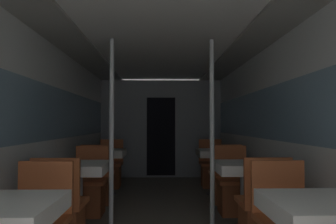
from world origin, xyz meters
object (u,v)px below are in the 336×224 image
object	(u,v)px
dining_table_right_0	(327,220)
support_pole_right_1	(212,133)
dining_table_left_2	(105,157)
chair_left_far_2	(110,172)
dining_table_left_1	(78,174)
support_pole_left_1	(112,133)
chair_left_near_1	(61,221)
dining_table_right_1	(245,173)
chair_right_far_2	(212,172)
chair_right_near_2	(225,184)
chair_left_near_2	(98,184)
chair_right_near_1	(262,219)
dining_table_right_2	(217,157)
chair_right_far_1	(233,192)
chair_left_far_1	(89,193)

from	to	relation	value
dining_table_right_0	support_pole_right_1	bearing A→B (deg)	101.73
dining_table_left_2	support_pole_right_1	bearing A→B (deg)	-50.09
chair_left_far_2	dining_table_left_1	bearing A→B (deg)	90.00
support_pole_left_1	dining_table_right_0	bearing A→B (deg)	-50.09
chair_left_near_1	dining_table_right_1	xyz separation A→B (m)	(1.92, 0.62, 0.35)
dining_table_right_0	chair_right_far_2	bearing A→B (deg)	90.00
support_pole_right_1	chair_right_near_2	distance (m)	1.51
chair_left_near_2	chair_right_far_2	bearing A→B (deg)	32.92
dining_table_right_0	chair_right_near_1	bearing A→B (deg)	90.00
dining_table_left_2	dining_table_right_2	world-z (taller)	same
dining_table_left_1	dining_table_left_2	distance (m)	1.84
dining_table_right_0	chair_right_far_2	world-z (taller)	chair_right_far_2
chair_right_near_1	chair_right_far_1	xyz separation A→B (m)	(0.00, 1.24, 0.00)
support_pole_right_1	dining_table_right_2	xyz separation A→B (m)	(0.38, 1.84, -0.46)
chair_left_near_1	chair_left_near_2	xyz separation A→B (m)	(0.00, 1.84, 0.00)
chair_left_far_1	chair_right_near_1	bearing A→B (deg)	147.08
dining_table_left_1	chair_right_near_1	bearing A→B (deg)	-17.94
chair_left_far_1	dining_table_right_2	bearing A→B (deg)	-147.62
support_pole_left_1	chair_right_far_1	world-z (taller)	support_pole_left_1
chair_left_far_1	dining_table_right_2	world-z (taller)	chair_left_far_1
dining_table_left_2	dining_table_right_0	bearing A→B (deg)	-62.44
dining_table_left_1	dining_table_right_0	distance (m)	2.65
chair_left_far_1	dining_table_left_2	xyz separation A→B (m)	(-0.00, 1.22, 0.35)
chair_left_far_2	dining_table_right_2	distance (m)	2.04
dining_table_left_2	chair_right_near_2	xyz separation A→B (m)	(1.92, -0.62, -0.35)
chair_left_near_2	chair_right_near_1	bearing A→B (deg)	-43.77
chair_left_far_2	chair_right_near_2	size ratio (longest dim) A/B	1.00
dining_table_right_1	chair_right_far_2	xyz separation A→B (m)	(-0.00, 2.46, -0.35)
chair_left_far_1	dining_table_right_0	bearing A→B (deg)	127.96
dining_table_left_1	support_pole_left_1	bearing A→B (deg)	0.00
dining_table_left_1	support_pole_right_1	size ratio (longest dim) A/B	0.35
support_pole_right_1	chair_right_near_2	size ratio (longest dim) A/B	2.44
support_pole_left_1	chair_left_near_2	bearing A→B (deg)	107.41
chair_left_near_1	chair_left_far_1	size ratio (longest dim) A/B	1.00
dining_table_left_1	chair_left_near_2	distance (m)	1.26
chair_left_near_2	chair_right_far_1	xyz separation A→B (m)	(1.92, -0.60, 0.00)
support_pole_right_1	chair_left_near_1	bearing A→B (deg)	-158.00
dining_table_right_1	chair_right_near_1	world-z (taller)	chair_right_near_1
chair_left_far_1	chair_left_near_2	xyz separation A→B (m)	(0.00, 0.60, 0.00)
dining_table_right_0	chair_right_far_1	world-z (taller)	chair_right_far_1
support_pole_left_1	dining_table_right_2	xyz separation A→B (m)	(1.54, 1.84, -0.46)
dining_table_left_2	chair_right_near_2	distance (m)	2.04
dining_table_right_2	chair_right_far_2	distance (m)	0.71
chair_right_near_1	chair_left_near_1	bearing A→B (deg)	180.00
dining_table_right_1	chair_right_far_1	xyz separation A→B (m)	(-0.00, 0.62, -0.35)
chair_right_near_1	chair_right_far_1	size ratio (longest dim) A/B	1.00
dining_table_left_1	chair_left_near_1	bearing A→B (deg)	-90.00
chair_left_far_1	dining_table_right_1	world-z (taller)	chair_left_far_1
chair_left_far_1	dining_table_right_0	size ratio (longest dim) A/B	1.19
chair_left_far_1	chair_right_far_2	xyz separation A→B (m)	(1.92, 1.84, 0.00)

